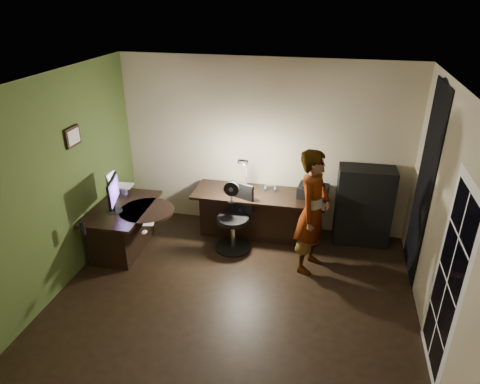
% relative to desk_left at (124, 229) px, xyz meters
% --- Properties ---
extents(floor, '(4.50, 4.00, 0.01)m').
position_rel_desk_left_xyz_m(floor, '(1.83, -0.75, -0.37)').
color(floor, black).
rests_on(floor, ground).
extents(ceiling, '(4.50, 4.00, 0.01)m').
position_rel_desk_left_xyz_m(ceiling, '(1.83, -0.75, 2.34)').
color(ceiling, silver).
rests_on(ceiling, floor).
extents(wall_back, '(4.50, 0.01, 2.70)m').
position_rel_desk_left_xyz_m(wall_back, '(1.83, 1.26, 0.99)').
color(wall_back, tan).
rests_on(wall_back, floor).
extents(wall_front, '(4.50, 0.01, 2.70)m').
position_rel_desk_left_xyz_m(wall_front, '(1.83, -2.75, 0.99)').
color(wall_front, tan).
rests_on(wall_front, floor).
extents(wall_left, '(0.01, 4.00, 2.70)m').
position_rel_desk_left_xyz_m(wall_left, '(-0.42, -0.75, 0.99)').
color(wall_left, tan).
rests_on(wall_left, floor).
extents(wall_right, '(0.01, 4.00, 2.70)m').
position_rel_desk_left_xyz_m(wall_right, '(4.08, -0.75, 0.99)').
color(wall_right, tan).
rests_on(wall_right, floor).
extents(green_wall_overlay, '(0.00, 4.00, 2.70)m').
position_rel_desk_left_xyz_m(green_wall_overlay, '(-0.41, -0.75, 0.99)').
color(green_wall_overlay, '#415725').
rests_on(green_wall_overlay, floor).
extents(arched_doorway, '(0.01, 0.90, 2.60)m').
position_rel_desk_left_xyz_m(arched_doorway, '(4.07, 0.40, 0.94)').
color(arched_doorway, black).
rests_on(arched_doorway, floor).
extents(french_door, '(0.02, 0.92, 2.10)m').
position_rel_desk_left_xyz_m(french_door, '(4.07, -1.30, 0.69)').
color(french_door, white).
rests_on(french_door, floor).
extents(framed_picture, '(0.04, 0.30, 0.25)m').
position_rel_desk_left_xyz_m(framed_picture, '(-0.39, -0.30, 1.49)').
color(framed_picture, black).
rests_on(framed_picture, wall_left).
extents(desk_left, '(0.82, 1.28, 0.73)m').
position_rel_desk_left_xyz_m(desk_left, '(0.00, 0.00, 0.00)').
color(desk_left, black).
rests_on(desk_left, floor).
extents(desk_right, '(2.00, 0.72, 0.75)m').
position_rel_desk_left_xyz_m(desk_right, '(1.86, 0.83, 0.01)').
color(desk_right, black).
rests_on(desk_right, floor).
extents(cabinet, '(0.83, 0.44, 1.22)m').
position_rel_desk_left_xyz_m(cabinet, '(3.42, 1.03, 0.25)').
color(cabinet, black).
rests_on(cabinet, floor).
extents(laptop_stand, '(0.27, 0.25, 0.09)m').
position_rel_desk_left_xyz_m(laptop_stand, '(-0.28, 0.52, 0.40)').
color(laptop_stand, silver).
rests_on(laptop_stand, desk_left).
extents(laptop, '(0.36, 0.34, 0.23)m').
position_rel_desk_left_xyz_m(laptop, '(-0.24, 0.52, 0.55)').
color(laptop, silver).
rests_on(laptop, laptop_stand).
extents(monitor, '(0.27, 0.57, 0.37)m').
position_rel_desk_left_xyz_m(monitor, '(-0.04, -0.13, 0.54)').
color(monitor, black).
rests_on(monitor, desk_left).
extents(mouse, '(0.08, 0.11, 0.04)m').
position_rel_desk_left_xyz_m(mouse, '(0.62, -0.59, 0.37)').
color(mouse, silver).
rests_on(mouse, desk_left).
extents(phone, '(0.07, 0.13, 0.01)m').
position_rel_desk_left_xyz_m(phone, '(0.61, 0.08, 0.35)').
color(phone, black).
rests_on(phone, desk_left).
extents(pen, '(0.08, 0.11, 0.01)m').
position_rel_desk_left_xyz_m(pen, '(0.18, -0.13, 0.36)').
color(pen, black).
rests_on(pen, desk_left).
extents(speaker, '(0.08, 0.08, 0.18)m').
position_rel_desk_left_xyz_m(speaker, '(-0.14, -0.78, 0.44)').
color(speaker, black).
rests_on(speaker, desk_left).
extents(notepad, '(0.18, 0.22, 0.01)m').
position_rel_desk_left_xyz_m(notepad, '(0.56, -0.32, 0.36)').
color(notepad, silver).
rests_on(notepad, desk_left).
extents(desk_fan, '(0.22, 0.13, 0.34)m').
position_rel_desk_left_xyz_m(desk_fan, '(1.53, 0.43, 0.56)').
color(desk_fan, black).
rests_on(desk_fan, desk_right).
extents(headphones, '(0.19, 0.09, 0.09)m').
position_rel_desk_left_xyz_m(headphones, '(2.01, 0.97, 0.43)').
color(headphones, '#1D6291').
rests_on(headphones, desk_right).
extents(printer, '(0.47, 0.38, 0.19)m').
position_rel_desk_left_xyz_m(printer, '(2.66, 0.90, 0.48)').
color(printer, black).
rests_on(printer, desk_right).
extents(desk_lamp, '(0.18, 0.32, 0.68)m').
position_rel_desk_left_xyz_m(desk_lamp, '(1.67, 0.75, 0.73)').
color(desk_lamp, black).
rests_on(desk_lamp, desk_right).
extents(office_chair, '(0.72, 0.72, 0.99)m').
position_rel_desk_left_xyz_m(office_chair, '(1.55, 0.40, 0.13)').
color(office_chair, black).
rests_on(office_chair, floor).
extents(person, '(0.58, 0.72, 1.75)m').
position_rel_desk_left_xyz_m(person, '(2.71, 0.17, 0.51)').
color(person, '#D8A88C').
rests_on(person, floor).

